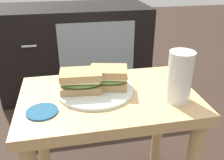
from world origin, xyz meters
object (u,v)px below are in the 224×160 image
object	(u,v)px
tv_cabinet	(75,50)
plate	(95,90)
sandwich_back	(109,77)
beer_glass	(179,78)
coaster	(42,112)
sandwich_front	(81,81)

from	to	relation	value
tv_cabinet	plate	bearing A→B (deg)	-88.91
sandwich_back	beer_glass	xyz separation A→B (m)	(0.19, -0.11, 0.03)
sandwich_back	coaster	world-z (taller)	sandwich_back
coaster	tv_cabinet	bearing A→B (deg)	81.75
plate	sandwich_front	size ratio (longest dim) A/B	1.69
tv_cabinet	sandwich_back	distance (m)	0.94
tv_cabinet	plate	size ratio (longest dim) A/B	3.85
coaster	sandwich_front	bearing A→B (deg)	37.59
sandwich_back	coaster	bearing A→B (deg)	-154.61
plate	beer_glass	xyz separation A→B (m)	(0.24, -0.10, 0.07)
sandwich_front	beer_glass	bearing A→B (deg)	-19.42
plate	coaster	bearing A→B (deg)	-149.81
tv_cabinet	coaster	world-z (taller)	tv_cabinet
plate	sandwich_front	world-z (taller)	sandwich_front
beer_glass	coaster	size ratio (longest dim) A/B	1.73
beer_glass	sandwich_front	bearing A→B (deg)	160.58
tv_cabinet	plate	xyz separation A→B (m)	(0.02, -0.92, 0.17)
sandwich_front	beer_glass	xyz separation A→B (m)	(0.28, -0.10, 0.03)
sandwich_back	beer_glass	bearing A→B (deg)	-29.15
tv_cabinet	sandwich_back	bearing A→B (deg)	-86.09
sandwich_front	sandwich_back	distance (m)	0.09
coaster	beer_glass	bearing A→B (deg)	-1.11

